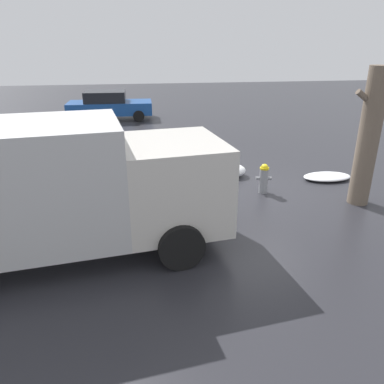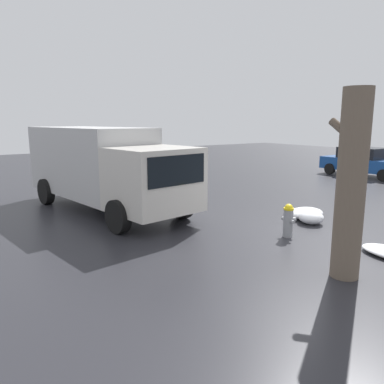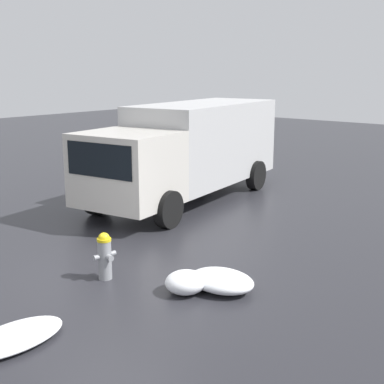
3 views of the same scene
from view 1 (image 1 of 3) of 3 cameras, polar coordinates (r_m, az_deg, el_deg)
name	(u,v)px [view 1 (image 1 of 3)]	position (r m, az deg, el deg)	size (l,w,h in m)	color
ground_plane	(263,193)	(10.91, 10.71, -0.09)	(60.00, 60.00, 0.00)	#28282D
fire_hydrant	(264,178)	(10.76, 10.88, 2.10)	(0.45, 0.36, 0.86)	gray
tree_trunk	(368,138)	(10.51, 25.29, 7.46)	(0.80, 0.53, 3.51)	#6B5B4C
delivery_truck	(26,189)	(7.59, -23.92, 0.44)	(7.47, 3.22, 2.70)	beige
parked_car	(109,105)	(21.51, -12.53, 12.81)	(4.55, 2.15, 1.53)	#194793
snow_pile_by_hydrant	(234,170)	(12.07, 6.48, 3.29)	(0.72, 0.69, 0.37)	white
snow_pile_curbside	(217,168)	(12.32, 3.80, 3.63)	(0.90, 1.19, 0.32)	white
snow_pile_by_tree	(327,177)	(12.49, 19.89, 2.22)	(1.51, 0.84, 0.17)	white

